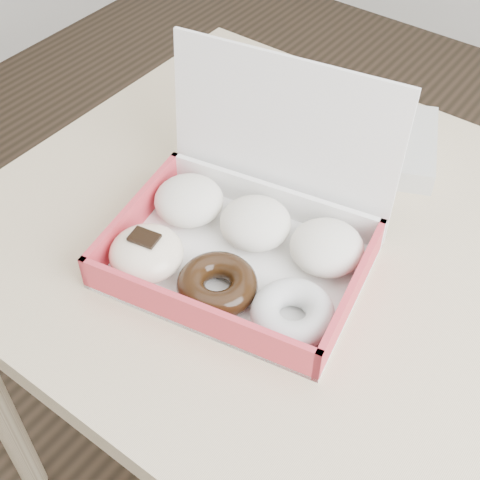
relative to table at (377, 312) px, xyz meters
The scene contains 3 objects.
table is the anchor object (origin of this frame).
donut_box 0.23m from the table, 153.54° to the right, with size 0.38×0.34×0.25m.
newspapers 0.29m from the table, 126.37° to the left, with size 0.23×0.19×0.04m, color beige.
Camera 1 is at (0.20, -0.59, 1.44)m, focal length 50.00 mm.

